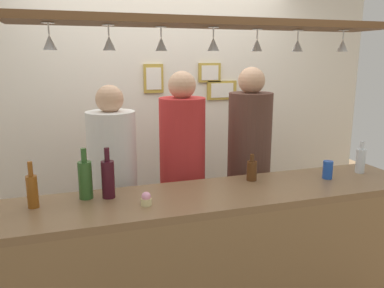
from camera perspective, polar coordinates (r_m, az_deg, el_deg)
back_wall at (r=3.65m, az=-4.82°, el=4.60°), size 4.40×0.06×2.60m
bar_counter at (r=2.37m, az=4.65°, el=-15.90°), size 2.70×0.55×1.01m
overhead_glass_rack at (r=2.27m, az=3.23°, el=17.49°), size 2.20×0.36×0.04m
hanging_wineglass_far_left at (r=2.10m, az=-20.38°, el=14.08°), size 0.07×0.07×0.13m
hanging_wineglass_left at (r=2.14m, az=-12.19°, el=14.53°), size 0.07×0.07×0.13m
hanging_wineglass_center_left at (r=2.24m, az=-4.59°, el=14.67°), size 0.07×0.07×0.13m
hanging_wineglass_center at (r=2.27m, az=3.28°, el=14.67°), size 0.07×0.07×0.13m
hanging_wineglass_center_right at (r=2.46m, az=9.60°, el=14.37°), size 0.07×0.07×0.13m
hanging_wineglass_right at (r=2.60m, az=15.38°, el=14.00°), size 0.07×0.07×0.13m
hanging_wineglass_far_right at (r=2.69m, az=21.43°, el=13.54°), size 0.07×0.07×0.13m
person_left_white_patterned_shirt at (r=2.81m, az=-11.61°, el=-4.73°), size 0.34×0.34×1.63m
person_middle_red_shirt at (r=2.89m, az=-1.43°, el=-2.81°), size 0.34×0.34×1.72m
person_right_brown_shirt at (r=3.08m, az=8.46°, el=-1.65°), size 0.34×0.34×1.74m
bottle_beer_brown_stubby at (r=2.59m, az=8.86°, el=-3.86°), size 0.07×0.07×0.18m
bottle_champagne_green at (r=2.31m, az=-15.55°, el=-5.00°), size 0.08×0.08×0.30m
bottle_soda_clear at (r=2.98m, az=23.72°, el=-2.20°), size 0.06×0.06×0.23m
bottle_beer_amber_tall at (r=2.27m, az=-22.61°, el=-6.32°), size 0.06×0.06×0.26m
bottle_wine_dark_red at (r=2.29m, az=-12.35°, el=-4.97°), size 0.08×0.08×0.30m
drink_can at (r=2.76m, az=19.48°, el=-3.62°), size 0.07×0.07×0.12m
cupcake at (r=2.17m, az=-6.81°, el=-8.12°), size 0.06×0.06×0.08m
picture_frame_crest at (r=3.56m, az=-5.73°, el=9.64°), size 0.18×0.02×0.26m
picture_frame_lower_pair at (r=3.76m, az=4.45°, el=7.95°), size 0.30×0.02×0.18m
picture_frame_upper_small at (r=3.71m, az=2.63°, el=10.52°), size 0.22×0.02×0.18m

